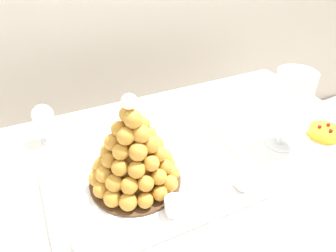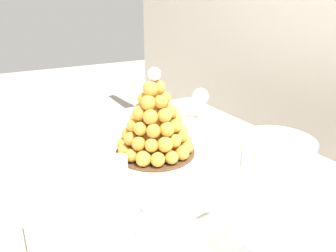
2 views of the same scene
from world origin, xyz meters
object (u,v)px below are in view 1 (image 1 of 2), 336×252
Objects in this scene: dessert_cup_mid_left at (174,206)px; fruit_tart_plate at (324,134)px; dessert_cup_left at (83,238)px; serving_tray at (152,182)px; croquembouche at (133,152)px; dessert_cup_centre at (244,180)px; wine_glass at (43,116)px; macaron_goblet at (291,101)px.

fruit_tart_plate is (0.66, 0.08, -0.02)m from dessert_cup_mid_left.
dessert_cup_left reaches higher than fruit_tart_plate.
dessert_cup_mid_left reaches higher than serving_tray.
fruit_tart_plate is (0.71, -0.08, -0.11)m from croquembouche.
serving_tray is 0.27m from dessert_cup_centre.
dessert_cup_centre is 0.70m from wine_glass.
croquembouche is 5.18× the size of dessert_cup_centre.
croquembouche is 4.96× the size of dessert_cup_left.
croquembouche is at bearing 173.96° from fruit_tart_plate.
serving_tray is 0.52m from macaron_goblet.
croquembouche reaches higher than fruit_tart_plate.
fruit_tart_plate is at bearing 4.95° from dessert_cup_left.
dessert_cup_centre is at bearing -30.09° from serving_tray.
croquembouche reaches higher than wine_glass.
dessert_cup_left is (-0.19, -0.15, -0.09)m from croquembouche.
serving_tray is at bearing 177.68° from macaron_goblet.
dessert_cup_mid_left reaches higher than fruit_tart_plate.
macaron_goblet is at bearing 13.36° from dessert_cup_mid_left.
dessert_cup_centre is at bearing -45.56° from wine_glass.
dessert_cup_mid_left is at bearing -0.45° from dessert_cup_left.
croquembouche reaches higher than macaron_goblet.
fruit_tart_plate is at bearing -4.64° from serving_tray.
dessert_cup_left is at bearing -150.86° from serving_tray.
wine_glass reaches higher than dessert_cup_mid_left.
serving_tray is 3.08× the size of fruit_tart_plate.
dessert_cup_left is at bearing -87.95° from wine_glass.
croquembouche is 0.19m from dessert_cup_mid_left.
serving_tray is 2.05× the size of croquembouche.
dessert_cup_centre is 0.40× the size of wine_glass.
dessert_cup_left is 0.41× the size of wine_glass.
macaron_goblet is 0.84m from wine_glass.
croquembouche is (-0.05, 0.02, 0.12)m from serving_tray.
dessert_cup_left is 1.04× the size of dessert_cup_centre.
croquembouche reaches higher than dessert_cup_mid_left.
macaron_goblet is 1.92× the size of wine_glass.
dessert_cup_mid_left is 0.52m from macaron_goblet.
croquembouche is at bearing 109.31° from dessert_cup_mid_left.
dessert_cup_centre is 0.21× the size of macaron_goblet.
dessert_cup_mid_left is (0.01, -0.13, 0.02)m from serving_tray.
dessert_cup_mid_left is at bearing -86.72° from serving_tray.
dessert_cup_centre is at bearing -0.78° from dessert_cup_mid_left.
serving_tray is at bearing 93.28° from dessert_cup_mid_left.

